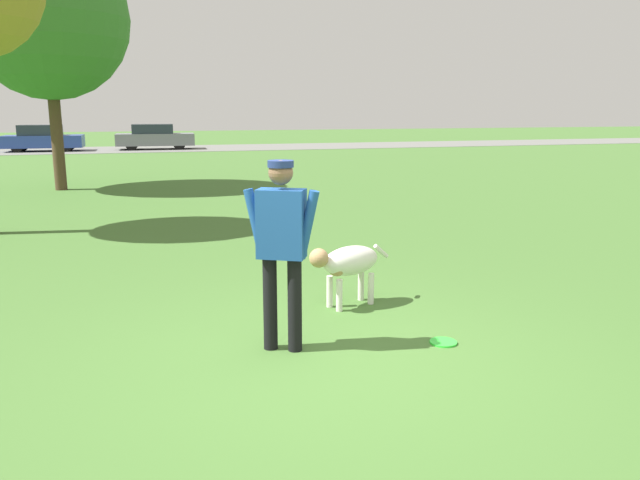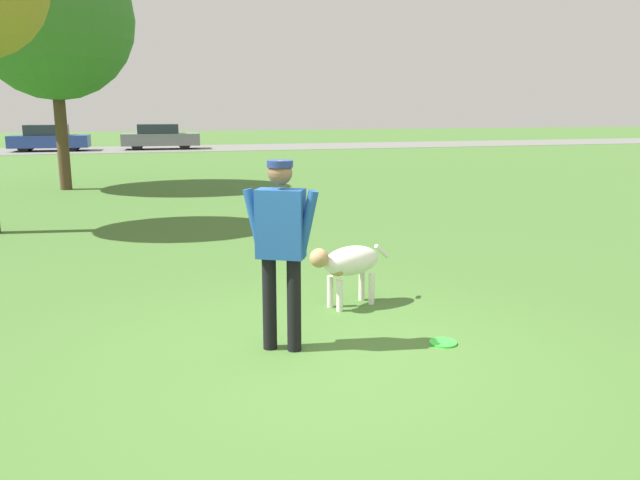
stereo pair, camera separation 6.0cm
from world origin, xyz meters
name	(u,v)px [view 2 (the right image)]	position (x,y,z in m)	size (l,w,h in m)	color
ground_plane	(323,362)	(0.00, 0.00, 0.00)	(120.00, 120.00, 0.00)	#426B2D
far_road_strip	(166,149)	(0.00, 31.09, 0.01)	(120.00, 6.00, 0.01)	slate
person	(281,239)	(-0.28, 0.39, 1.05)	(0.66, 0.40, 1.75)	black
dog	(348,263)	(0.71, 1.44, 0.51)	(1.08, 0.55, 0.72)	silver
frisbee	(443,343)	(1.22, 0.10, 0.01)	(0.26, 0.26, 0.02)	#33D838
tree_mid_center	(52,19)	(-3.45, 13.50, 4.50)	(4.21, 4.21, 6.61)	#4C3826
parked_car_blue	(49,138)	(-5.96, 30.75, 0.66)	(3.97, 1.91, 1.37)	#284293
parked_car_grey	(160,137)	(-0.30, 30.74, 0.68)	(4.21, 1.95, 1.37)	slate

